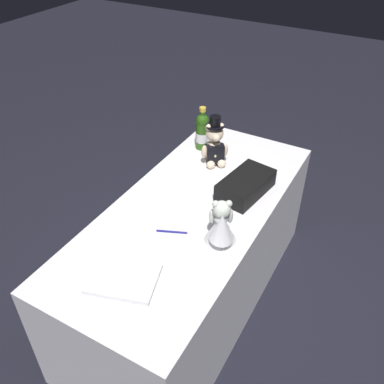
{
  "coord_description": "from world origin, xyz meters",
  "views": [
    {
      "loc": [
        1.49,
        0.84,
        2.1
      ],
      "look_at": [
        0.0,
        0.0,
        0.81
      ],
      "focal_mm": 39.04,
      "sensor_mm": 36.0,
      "label": 1
    }
  ],
  "objects_px": {
    "gift_case_black": "(246,185)",
    "champagne_bottle": "(202,131)",
    "teddy_bear_bride": "(221,225)",
    "guestbook": "(124,279)",
    "signing_pen": "(173,232)",
    "teddy_bear_groom": "(215,145)"
  },
  "relations": [
    {
      "from": "gift_case_black",
      "to": "champagne_bottle",
      "type": "bearing_deg",
      "value": -125.27
    },
    {
      "from": "teddy_bear_bride",
      "to": "champagne_bottle",
      "type": "xyz_separation_m",
      "value": [
        -0.73,
        -0.49,
        0.01
      ]
    },
    {
      "from": "teddy_bear_bride",
      "to": "guestbook",
      "type": "bearing_deg",
      "value": -31.29
    },
    {
      "from": "teddy_bear_bride",
      "to": "signing_pen",
      "type": "xyz_separation_m",
      "value": [
        0.06,
        -0.23,
        -0.1
      ]
    },
    {
      "from": "teddy_bear_bride",
      "to": "guestbook",
      "type": "distance_m",
      "value": 0.5
    },
    {
      "from": "teddy_bear_groom",
      "to": "signing_pen",
      "type": "height_order",
      "value": "teddy_bear_groom"
    },
    {
      "from": "champagne_bottle",
      "to": "guestbook",
      "type": "height_order",
      "value": "champagne_bottle"
    },
    {
      "from": "teddy_bear_groom",
      "to": "signing_pen",
      "type": "bearing_deg",
      "value": 9.29
    },
    {
      "from": "gift_case_black",
      "to": "teddy_bear_groom",
      "type": "bearing_deg",
      "value": -122.78
    },
    {
      "from": "teddy_bear_bride",
      "to": "champagne_bottle",
      "type": "height_order",
      "value": "champagne_bottle"
    },
    {
      "from": "teddy_bear_groom",
      "to": "champagne_bottle",
      "type": "height_order",
      "value": "teddy_bear_groom"
    },
    {
      "from": "champagne_bottle",
      "to": "signing_pen",
      "type": "distance_m",
      "value": 0.83
    },
    {
      "from": "champagne_bottle",
      "to": "guestbook",
      "type": "xyz_separation_m",
      "value": [
        1.15,
        0.23,
        -0.11
      ]
    },
    {
      "from": "teddy_bear_groom",
      "to": "guestbook",
      "type": "height_order",
      "value": "teddy_bear_groom"
    },
    {
      "from": "champagne_bottle",
      "to": "gift_case_black",
      "type": "height_order",
      "value": "champagne_bottle"
    },
    {
      "from": "gift_case_black",
      "to": "guestbook",
      "type": "distance_m",
      "value": 0.86
    },
    {
      "from": "gift_case_black",
      "to": "guestbook",
      "type": "height_order",
      "value": "gift_case_black"
    },
    {
      "from": "teddy_bear_groom",
      "to": "champagne_bottle",
      "type": "bearing_deg",
      "value": -129.63
    },
    {
      "from": "gift_case_black",
      "to": "teddy_bear_bride",
      "type": "bearing_deg",
      "value": 7.4
    },
    {
      "from": "teddy_bear_bride",
      "to": "gift_case_black",
      "type": "xyz_separation_m",
      "value": [
        -0.42,
        -0.05,
        -0.06
      ]
    },
    {
      "from": "teddy_bear_bride",
      "to": "champagne_bottle",
      "type": "relative_size",
      "value": 0.85
    },
    {
      "from": "teddy_bear_bride",
      "to": "champagne_bottle",
      "type": "distance_m",
      "value": 0.87
    }
  ]
}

